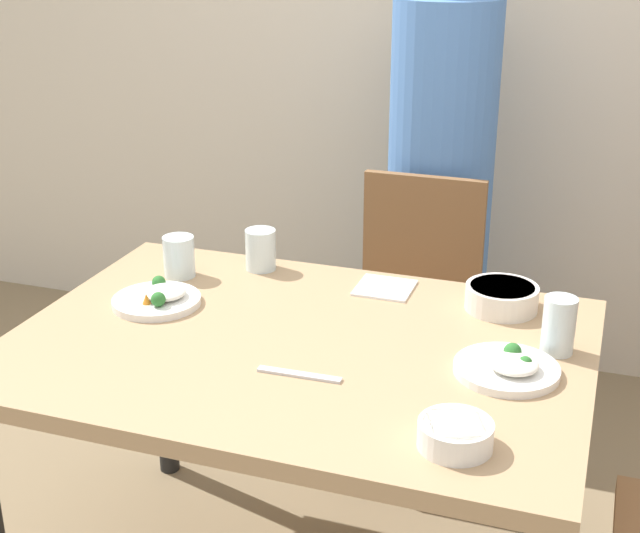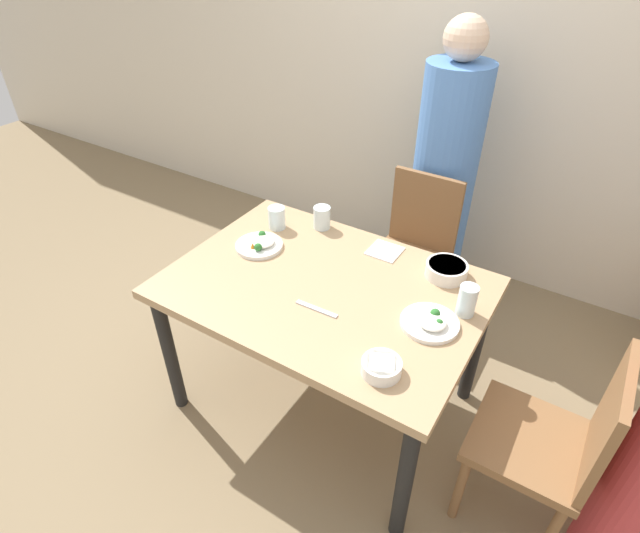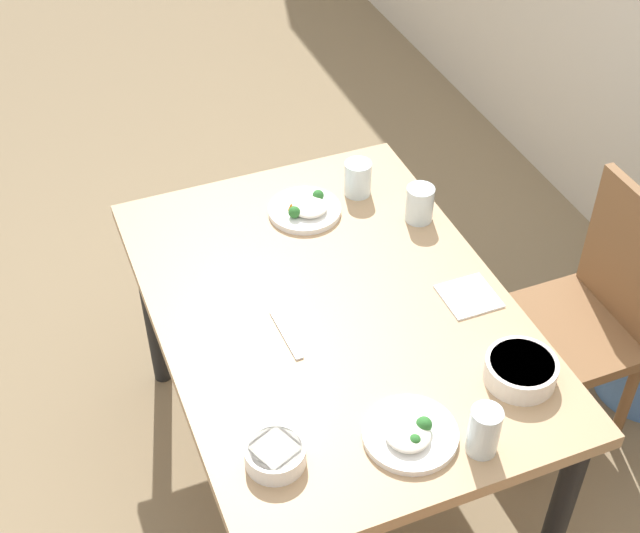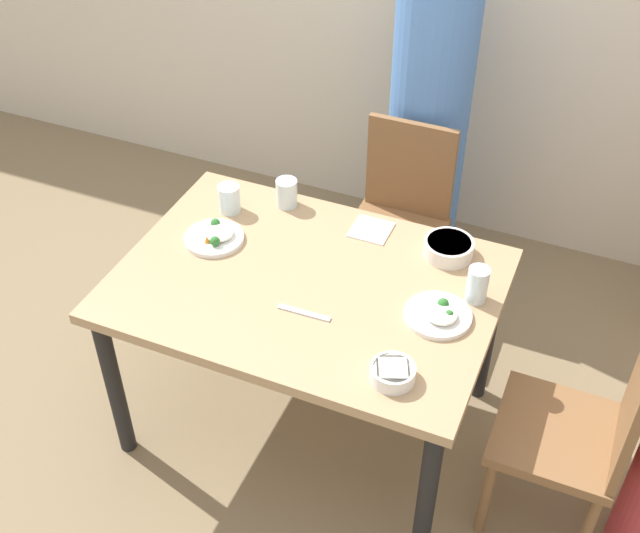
# 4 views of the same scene
# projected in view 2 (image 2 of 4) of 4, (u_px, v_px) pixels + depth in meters

# --- Properties ---
(ground_plane) EXTENTS (10.00, 10.00, 0.00)m
(ground_plane) POSITION_uv_depth(u_px,v_px,m) (324.00, 398.00, 2.48)
(ground_plane) COLOR #847051
(wall_back) EXTENTS (10.00, 0.06, 2.70)m
(wall_back) POSITION_uv_depth(u_px,v_px,m) (472.00, 49.00, 2.72)
(wall_back) COLOR beige
(wall_back) RESTS_ON ground_plane
(dining_table) EXTENTS (1.28, 0.91, 0.72)m
(dining_table) POSITION_uv_depth(u_px,v_px,m) (324.00, 300.00, 2.10)
(dining_table) COLOR tan
(dining_table) RESTS_ON ground_plane
(chair_adult_spot) EXTENTS (0.40, 0.40, 0.87)m
(chair_adult_spot) POSITION_uv_depth(u_px,v_px,m) (413.00, 250.00, 2.71)
(chair_adult_spot) COLOR brown
(chair_adult_spot) RESTS_ON ground_plane
(chair_child_spot) EXTENTS (0.40, 0.40, 0.87)m
(chair_child_spot) POSITION_uv_depth(u_px,v_px,m) (553.00, 441.00, 1.75)
(chair_child_spot) COLOR brown
(chair_child_spot) RESTS_ON ground_plane
(person_adult) EXTENTS (0.35, 0.35, 1.59)m
(person_adult) POSITION_uv_depth(u_px,v_px,m) (443.00, 182.00, 2.79)
(person_adult) COLOR #5184D1
(person_adult) RESTS_ON ground_plane
(bowl_curry) EXTENTS (0.17, 0.17, 0.06)m
(bowl_curry) POSITION_uv_depth(u_px,v_px,m) (446.00, 270.00, 2.08)
(bowl_curry) COLOR silver
(bowl_curry) RESTS_ON dining_table
(plate_rice_adult) EXTENTS (0.22, 0.22, 0.05)m
(plate_rice_adult) POSITION_uv_depth(u_px,v_px,m) (260.00, 244.00, 2.26)
(plate_rice_adult) COLOR white
(plate_rice_adult) RESTS_ON dining_table
(plate_rice_child) EXTENTS (0.22, 0.22, 0.06)m
(plate_rice_child) POSITION_uv_depth(u_px,v_px,m) (431.00, 323.00, 1.84)
(plate_rice_child) COLOR white
(plate_rice_child) RESTS_ON dining_table
(bowl_rice_small) EXTENTS (0.14, 0.14, 0.05)m
(bowl_rice_small) POSITION_uv_depth(u_px,v_px,m) (381.00, 367.00, 1.65)
(bowl_rice_small) COLOR white
(bowl_rice_small) RESTS_ON dining_table
(glass_water_tall) EXTENTS (0.08, 0.08, 0.11)m
(glass_water_tall) POSITION_uv_depth(u_px,v_px,m) (322.00, 218.00, 2.38)
(glass_water_tall) COLOR silver
(glass_water_tall) RESTS_ON dining_table
(glass_water_short) EXTENTS (0.08, 0.08, 0.11)m
(glass_water_short) POSITION_uv_depth(u_px,v_px,m) (277.00, 218.00, 2.38)
(glass_water_short) COLOR silver
(glass_water_short) RESTS_ON dining_table
(glass_water_center) EXTENTS (0.07, 0.07, 0.13)m
(glass_water_center) POSITION_uv_depth(u_px,v_px,m) (467.00, 300.00, 1.87)
(glass_water_center) COLOR silver
(glass_water_center) RESTS_ON dining_table
(napkin_folded) EXTENTS (0.14, 0.14, 0.01)m
(napkin_folded) POSITION_uv_depth(u_px,v_px,m) (385.00, 251.00, 2.24)
(napkin_folded) COLOR white
(napkin_folded) RESTS_ON dining_table
(fork_steel) EXTENTS (0.18, 0.03, 0.01)m
(fork_steel) POSITION_uv_depth(u_px,v_px,m) (317.00, 309.00, 1.92)
(fork_steel) COLOR silver
(fork_steel) RESTS_ON dining_table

